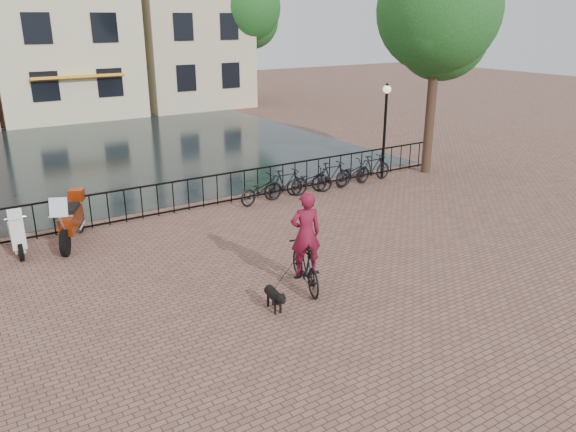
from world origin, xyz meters
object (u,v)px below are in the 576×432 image
dog (274,298)px  scooter (15,227)px  lamp_post (385,115)px  cyclist (305,247)px  motorcycle (70,215)px

dog → scooter: scooter is taller
lamp_post → cyclist: size_ratio=1.32×
lamp_post → scooter: 12.87m
cyclist → motorcycle: bearing=-39.7°
lamp_post → motorcycle: 11.53m
lamp_post → dog: bearing=-143.4°
lamp_post → scooter: bearing=-178.4°
cyclist → motorcycle: cyclist is taller
dog → motorcycle: (-2.65, 6.04, 0.54)m
lamp_post → scooter: lamp_post is taller
motorcycle → scooter: bearing=-159.8°
cyclist → motorcycle: size_ratio=1.15×
scooter → lamp_post: bearing=4.2°
cyclist → motorcycle: (-3.76, 5.55, -0.19)m
cyclist → dog: 1.42m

